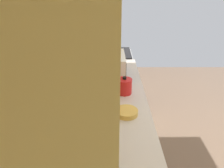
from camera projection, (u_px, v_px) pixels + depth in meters
wall_back at (69, 51)px, 1.82m from camera, size 4.15×0.12×2.74m
oven_range at (112, 78)px, 3.56m from camera, size 0.61×0.63×1.07m
microwave at (111, 66)px, 2.50m from camera, size 0.50×0.33×0.26m
bowl at (127, 112)px, 1.80m from camera, size 0.19×0.19×0.04m
kettle at (124, 86)px, 2.13m from camera, size 0.21×0.15×0.18m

